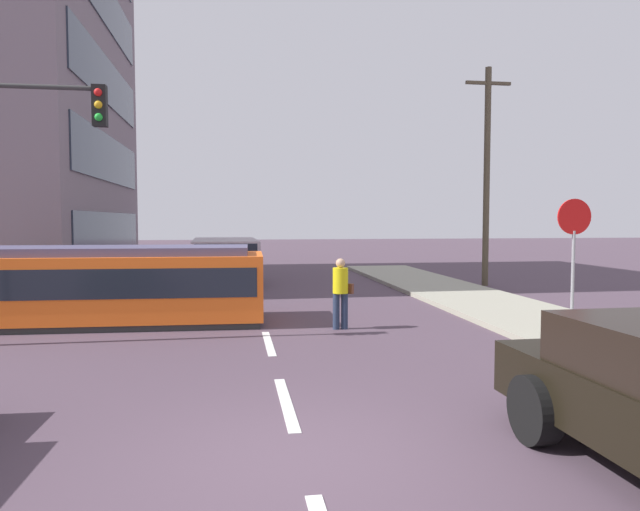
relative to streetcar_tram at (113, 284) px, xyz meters
name	(u,v)px	position (x,y,z in m)	size (l,w,h in m)	color
ground_plane	(260,313)	(3.65, 1.11, -0.99)	(120.00, 120.00, 0.00)	#4C3B48
sidewalk_curb_right	(570,331)	(10.45, -2.89, -0.92)	(3.20, 36.00, 0.14)	#9D9A87
lane_stripe_1	(286,403)	(3.65, -6.89, -0.98)	(0.16, 2.40, 0.01)	silver
lane_stripe_2	(269,343)	(3.65, -2.89, -0.98)	(0.16, 2.40, 0.01)	silver
lane_stripe_3	(253,291)	(3.65, 6.00, -0.98)	(0.16, 2.40, 0.01)	silver
lane_stripe_4	(249,276)	(3.65, 12.00, -0.98)	(0.16, 2.40, 0.01)	silver
streetcar_tram	(113,284)	(0.00, 0.00, 0.00)	(7.40, 2.75, 1.91)	orange
city_bus	(225,258)	(2.62, 8.93, 0.04)	(2.67, 5.33, 1.78)	#BAAAB3
pedestrian_crossing	(341,289)	(5.43, -1.54, -0.04)	(0.51, 0.36, 1.67)	#25314B
stop_sign	(574,238)	(10.11, -3.47, 1.21)	(0.76, 0.07, 2.88)	gray
traffic_light_mast	(17,159)	(-1.38, -2.27, 2.82)	(2.95, 0.33, 5.46)	#333333
utility_pole_mid	(487,173)	(12.68, 6.55, 3.40)	(1.80, 0.24, 8.41)	brown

